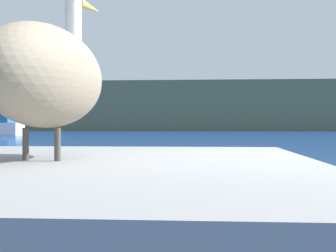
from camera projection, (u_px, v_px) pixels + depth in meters
hillside_backdrop at (209, 107)px, 80.32m from camera, size 140.00×14.37×7.83m
pier_dock at (46, 251)px, 2.28m from camera, size 2.55×2.77×0.86m
pelican at (47, 74)px, 2.29m from camera, size 0.54×1.36×0.98m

